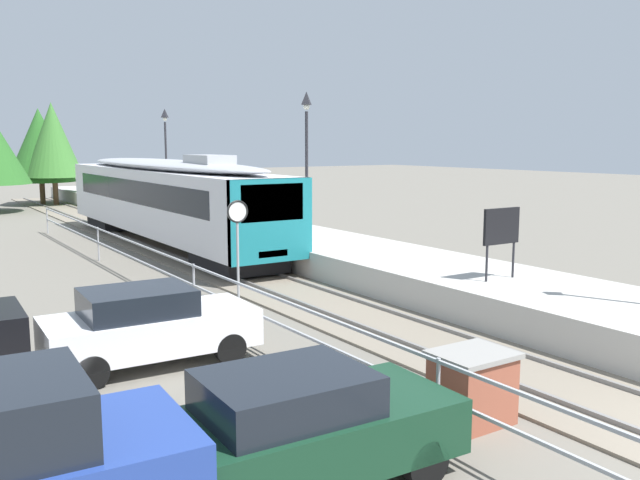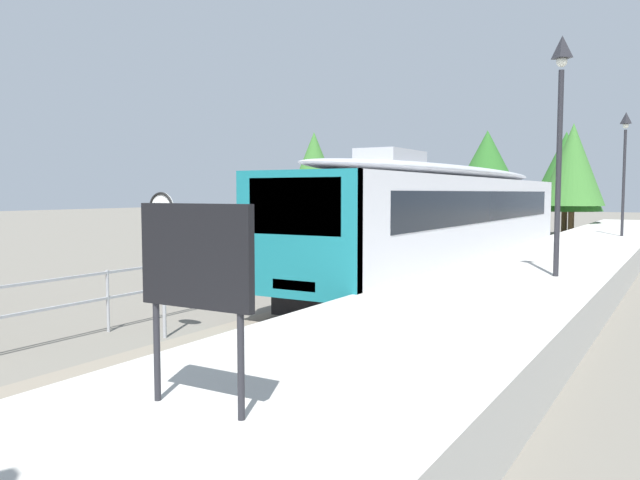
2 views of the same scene
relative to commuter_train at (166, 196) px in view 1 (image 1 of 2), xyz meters
The scene contains 14 objects.
ground_plane 3.77m from the commuter_train, 164.88° to the right, with size 160.00×160.00×0.00m, color #6B665B.
track_rails 2.26m from the commuter_train, 90.00° to the right, with size 3.20×60.00×0.14m.
commuter_train is the anchor object (origin of this frame).
station_platform 3.75m from the commuter_train, 14.01° to the right, with size 3.90×60.00×0.90m, color #B7B5AD.
platform_lamp_mid_platform 6.53m from the commuter_train, 47.46° to the right, with size 0.34×0.34×5.35m.
platform_lamp_far_end 11.89m from the commuter_train, 69.43° to the left, with size 0.34×0.34×5.35m.
platform_notice_board 15.55m from the commuter_train, 78.71° to the right, with size 1.20×0.08×1.80m.
speed_limit_sign 10.81m from the commuter_train, 100.38° to the right, with size 0.61×0.10×2.81m.
brick_utility_cabinet 19.82m from the commuter_train, 96.96° to the right, with size 1.21×0.99×1.13m.
carpark_fence 11.37m from the commuter_train, 106.97° to the right, with size 0.06×36.06×1.25m.
parked_hatchback_dark_green 20.69m from the commuter_train, 105.90° to the right, with size 4.06×1.89×1.53m.
parked_hatchback_white 15.35m from the commuter_train, 111.71° to the right, with size 4.06×1.90×1.53m.
tree_behind_carpark 23.56m from the commuter_train, 90.97° to the left, with size 4.63×4.63×6.70m.
tree_behind_station_far 22.32m from the commuter_train, 89.43° to the left, with size 3.87×3.87×7.07m.
Camera 1 is at (-9.75, -3.78, 4.29)m, focal length 37.57 mm.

